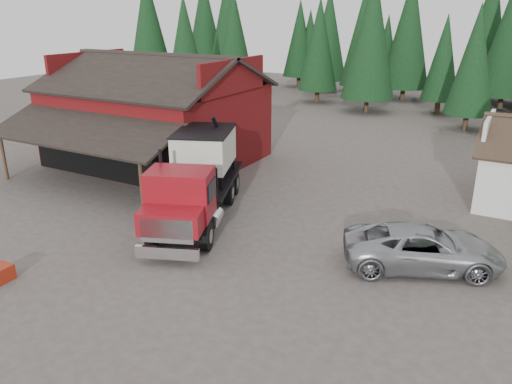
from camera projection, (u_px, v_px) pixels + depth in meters
The scene contains 8 objects.
ground at pixel (212, 252), 21.16m from camera, with size 120.00×120.00×0.00m, color #4E423D.
red_barn at pixel (157, 121), 33.41m from camera, with size 12.80×13.63×7.18m.
conifer_backdrop at pixel (423, 103), 55.63m from camera, with size 76.00×16.00×16.00m, color black, non-canonical shape.
near_pine_a at pixel (185, 44), 52.05m from camera, with size 4.40×4.40×11.40m.
near_pine_b at pixel (474, 60), 41.02m from camera, with size 3.96×3.96×10.40m.
near_pine_d at pixel (371, 36), 48.38m from camera, with size 5.28×5.28×13.40m.
feed_truck at pixel (197, 176), 24.04m from camera, with size 6.37×10.60×4.66m.
silver_car at pixel (423, 248), 19.66m from camera, with size 2.84×6.15×1.71m, color #A0A2A7.
Camera 1 is at (10.91, -15.69, 9.63)m, focal length 35.00 mm.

